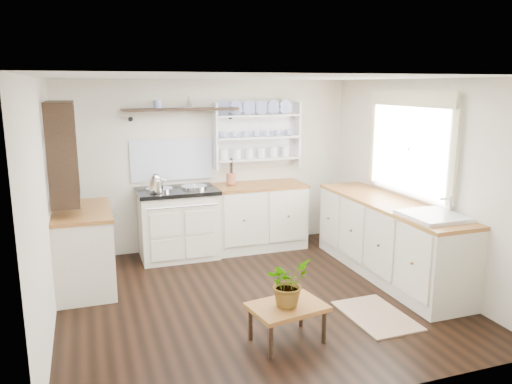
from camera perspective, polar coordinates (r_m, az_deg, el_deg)
floor at (r=5.46m, az=-0.10°, el=-11.96°), size 4.00×3.80×0.01m
wall_back at (r=6.89m, az=-5.26°, el=3.08°), size 4.00×0.02×2.30m
wall_right at (r=6.04m, az=18.14°, el=1.24°), size 0.02×3.80×2.30m
wall_left at (r=4.85m, az=-23.07°, el=-1.71°), size 0.02×3.80×2.30m
ceiling at (r=4.98m, az=-0.11°, el=12.95°), size 4.00×3.80×0.01m
window at (r=6.07m, az=17.16°, el=5.31°), size 0.08×1.55×1.22m
aga_cooker at (r=6.62m, az=-8.89°, el=-3.48°), size 1.02×0.71×0.94m
back_cabinets at (r=6.92m, az=0.28°, el=-2.67°), size 1.27×0.63×0.90m
right_cabinets at (r=6.11m, az=14.90°, el=-5.12°), size 0.62×2.43×0.90m
belfast_sink at (r=5.44m, az=19.48°, el=-3.81°), size 0.55×0.60×0.45m
left_cabinets at (r=5.89m, az=-19.05°, el=-6.05°), size 0.62×1.13×0.90m
plate_rack at (r=6.99m, az=-0.04°, el=6.60°), size 1.20×0.22×0.90m
high_shelf at (r=6.61m, az=-8.54°, el=9.23°), size 1.50×0.29×0.16m
left_shelving at (r=5.66m, az=-21.23°, el=4.42°), size 0.28×0.80×1.05m
kettle at (r=6.33m, az=-11.35°, el=1.06°), size 0.18×0.18×0.22m
utensil_crock at (r=6.77m, az=-2.88°, el=1.52°), size 0.12×0.12×0.15m
center_table at (r=4.49m, az=3.60°, el=-13.28°), size 0.71×0.56×0.35m
potted_plant at (r=4.39m, az=3.64°, el=-10.24°), size 0.49×0.47×0.43m
floor_rug at (r=5.19m, az=13.59°, el=-13.57°), size 0.57×0.86×0.02m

